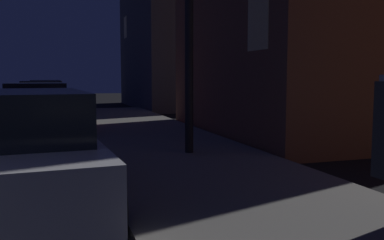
{
  "coord_description": "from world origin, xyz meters",
  "views": [
    {
      "loc": [
        3.35,
        -1.95,
        1.59
      ],
      "look_at": [
        4.09,
        0.32,
        1.35
      ],
      "focal_mm": 39.48,
      "sensor_mm": 36.0,
      "label": 1
    }
  ],
  "objects_px": {
    "car_red": "(36,109)",
    "car_yellow_cab": "(42,98)",
    "car_white": "(13,150)",
    "car_black": "(45,93)"
  },
  "relations": [
    {
      "from": "car_red",
      "to": "car_yellow_cab",
      "type": "relative_size",
      "value": 1.12
    },
    {
      "from": "car_white",
      "to": "car_black",
      "type": "distance_m",
      "value": 18.9
    },
    {
      "from": "car_white",
      "to": "car_yellow_cab",
      "type": "bearing_deg",
      "value": 90.01
    },
    {
      "from": "car_yellow_cab",
      "to": "car_black",
      "type": "xyz_separation_m",
      "value": [
        0.0,
        5.66,
        -0.0
      ]
    },
    {
      "from": "car_yellow_cab",
      "to": "car_black",
      "type": "distance_m",
      "value": 5.66
    },
    {
      "from": "car_white",
      "to": "car_red",
      "type": "bearing_deg",
      "value": 90.01
    },
    {
      "from": "car_red",
      "to": "car_white",
      "type": "bearing_deg",
      "value": -89.99
    },
    {
      "from": "car_white",
      "to": "car_black",
      "type": "bearing_deg",
      "value": 90.0
    },
    {
      "from": "car_white",
      "to": "car_yellow_cab",
      "type": "relative_size",
      "value": 1.12
    },
    {
      "from": "car_white",
      "to": "car_red",
      "type": "relative_size",
      "value": 1.0
    }
  ]
}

